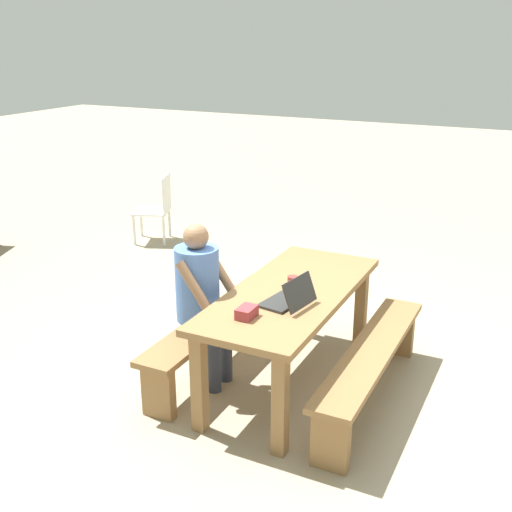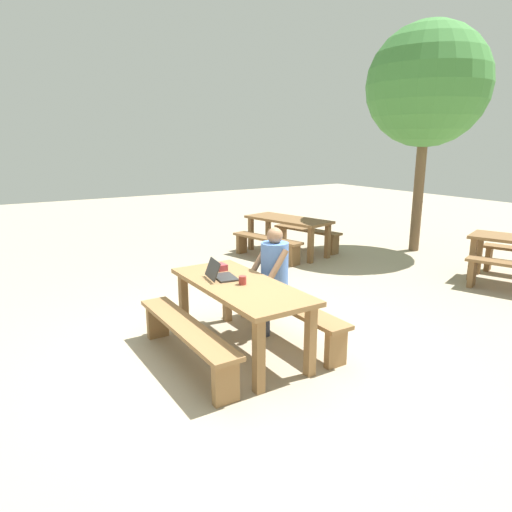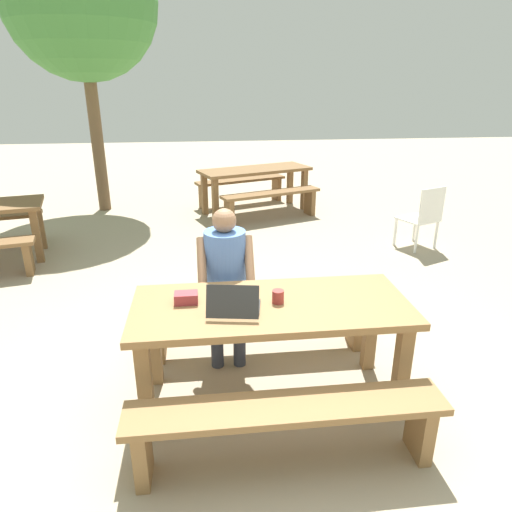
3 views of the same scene
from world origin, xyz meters
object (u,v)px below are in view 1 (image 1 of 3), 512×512
(person_seated, at_px, (201,292))
(coffee_mug, at_px, (293,282))
(plastic_chair, at_px, (158,207))
(small_pouch, at_px, (247,312))
(laptop, at_px, (289,298))
(picnic_table_front, at_px, (291,305))

(person_seated, bearing_deg, coffee_mug, -61.77)
(plastic_chair, bearing_deg, small_pouch, 20.21)
(coffee_mug, relative_size, person_seated, 0.07)
(laptop, xyz_separation_m, small_pouch, (-0.31, 0.17, -0.02))
(small_pouch, xyz_separation_m, plastic_chair, (3.07, 2.85, -0.36))
(small_pouch, bearing_deg, coffee_mug, -6.47)
(coffee_mug, xyz_separation_m, person_seated, (-0.32, 0.60, -0.07))
(small_pouch, xyz_separation_m, person_seated, (0.29, 0.53, -0.07))
(laptop, height_order, small_pouch, laptop)
(coffee_mug, xyz_separation_m, plastic_chair, (2.46, 2.92, -0.36))
(laptop, distance_m, small_pouch, 0.36)
(small_pouch, bearing_deg, picnic_table_front, -7.57)
(laptop, bearing_deg, coffee_mug, -151.85)
(picnic_table_front, height_order, person_seated, person_seated)
(small_pouch, bearing_deg, plastic_chair, 42.89)
(coffee_mug, relative_size, plastic_chair, 0.10)
(coffee_mug, bearing_deg, picnic_table_front, -172.70)
(small_pouch, relative_size, coffee_mug, 1.75)
(coffee_mug, bearing_deg, laptop, -161.32)
(laptop, bearing_deg, picnic_table_front, -149.96)
(picnic_table_front, height_order, small_pouch, small_pouch)
(coffee_mug, height_order, plastic_chair, plastic_chair)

